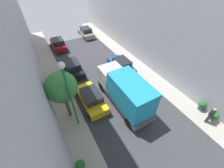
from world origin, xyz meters
TOP-DOWN VIEW (x-y plane):
  - ground at (0.00, 0.00)m, footprint 32.00×32.00m
  - sidewalk_left at (-5.00, 0.00)m, footprint 2.00×44.00m
  - sidewalk_right at (5.00, 0.00)m, footprint 2.00×44.00m
  - parked_car_left_2 at (-2.70, 0.89)m, footprint 1.78×4.20m
  - parked_car_left_3 at (-2.70, 6.61)m, footprint 1.78×4.20m
  - parked_car_left_4 at (-2.70, 13.74)m, footprint 1.78×4.20m
  - parked_car_right_2 at (2.70, 4.09)m, footprint 1.78×4.20m
  - parked_car_right_3 at (2.70, 15.91)m, footprint 1.78×4.20m
  - delivery_truck at (0.00, -0.68)m, footprint 2.26×6.60m
  - pedestrian at (5.00, -5.87)m, footprint 0.40×0.36m
  - street_tree_2 at (-4.92, 0.48)m, footprint 2.36×2.36m
  - potted_plant_1 at (-5.57, -4.02)m, footprint 0.65×0.65m
  - potted_plant_2 at (5.72, -4.76)m, footprint 0.67×0.67m
  - potted_plant_3 at (5.58, -6.04)m, footprint 0.64×0.64m
  - potted_plant_4 at (-5.66, 3.31)m, footprint 0.54×0.54m
  - lamp_post at (-4.60, -0.68)m, footprint 0.44×0.44m

SIDE VIEW (x-z plane):
  - ground at x=0.00m, z-range 0.00..0.00m
  - sidewalk_left at x=-5.00m, z-range 0.00..0.15m
  - sidewalk_right at x=5.00m, z-range 0.00..0.15m
  - potted_plant_4 at x=-5.66m, z-range 0.18..1.00m
  - potted_plant_3 at x=5.58m, z-range 0.20..1.09m
  - potted_plant_1 at x=-5.57m, z-range 0.20..1.11m
  - potted_plant_2 at x=5.72m, z-range 0.22..1.18m
  - parked_car_left_2 at x=-2.70m, z-range -0.06..1.50m
  - parked_car_left_3 at x=-2.70m, z-range -0.06..1.50m
  - parked_car_left_4 at x=-2.70m, z-range -0.06..1.50m
  - parked_car_right_2 at x=2.70m, z-range -0.06..1.50m
  - parked_car_right_3 at x=2.70m, z-range -0.06..1.50m
  - pedestrian at x=5.00m, z-range 0.21..1.93m
  - delivery_truck at x=0.00m, z-range 0.10..3.48m
  - street_tree_2 at x=-4.92m, z-range 1.25..5.86m
  - lamp_post at x=-4.60m, z-range 1.06..7.21m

